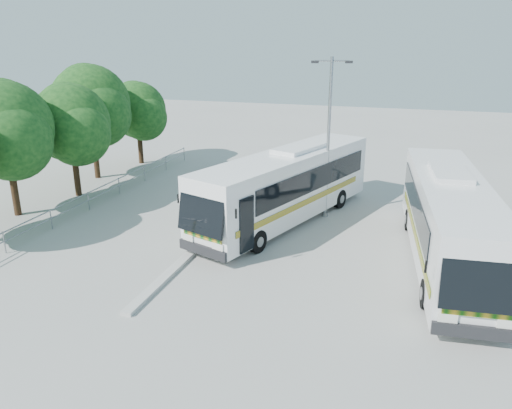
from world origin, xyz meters
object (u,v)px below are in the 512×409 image
(tree_far_d, at_px, (92,105))
(coach_main, at_px, (286,185))
(tree_far_b, at_px, (6,128))
(tree_far_e, at_px, (138,110))
(tree_far_c, at_px, (72,123))
(coach_adjacent, at_px, (449,219))
(lamppost, at_px, (329,132))

(tree_far_d, relative_size, coach_main, 0.58)
(tree_far_b, bearing_deg, tree_far_e, 88.17)
(tree_far_c, bearing_deg, tree_far_b, -102.91)
(tree_far_b, bearing_deg, tree_far_c, 77.09)
(coach_main, bearing_deg, coach_adjacent, -1.04)
(tree_far_b, xyz_separation_m, lamppost, (15.35, 4.63, -0.15))
(tree_far_b, xyz_separation_m, coach_main, (13.59, 3.29, -2.66))
(coach_main, distance_m, lamppost, 3.35)
(coach_main, bearing_deg, tree_far_d, -177.71)
(tree_far_c, bearing_deg, coach_main, -2.77)
(tree_far_c, xyz_separation_m, coach_main, (12.69, -0.61, -2.35))
(tree_far_c, xyz_separation_m, tree_far_e, (-0.51, 8.20, -0.37))
(tree_far_c, bearing_deg, lamppost, 2.88)
(tree_far_d, xyz_separation_m, lamppost, (15.65, -2.97, -0.40))
(lamppost, bearing_deg, tree_far_d, 155.53)
(coach_main, xyz_separation_m, coach_adjacent, (7.45, -2.80, 0.00))
(tree_far_e, bearing_deg, tree_far_c, -86.46)
(coach_main, height_order, coach_adjacent, coach_adjacent)
(tree_far_e, bearing_deg, lamppost, -26.54)
(coach_main, distance_m, coach_adjacent, 7.96)
(tree_far_e, distance_m, lamppost, 16.73)
(coach_adjacent, height_order, lamppost, lamppost)
(tree_far_d, distance_m, tree_far_e, 4.65)
(coach_main, relative_size, coach_adjacent, 0.99)
(coach_adjacent, bearing_deg, tree_far_b, 175.84)
(coach_adjacent, distance_m, lamppost, 7.47)
(coach_main, bearing_deg, tree_far_e, 165.81)
(tree_far_c, distance_m, coach_main, 12.92)
(coach_adjacent, bearing_deg, tree_far_c, 164.90)
(tree_far_d, relative_size, tree_far_e, 1.24)
(lamppost, bearing_deg, tree_far_e, 139.75)
(coach_adjacent, relative_size, lamppost, 1.59)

